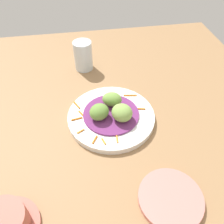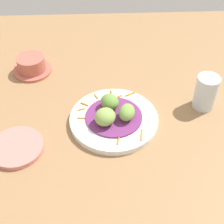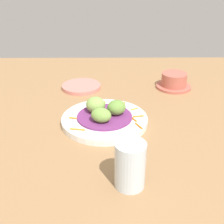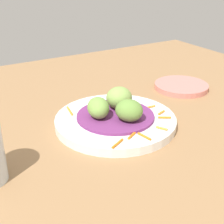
# 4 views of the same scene
# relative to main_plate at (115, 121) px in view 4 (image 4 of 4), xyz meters

# --- Properties ---
(table_surface) EXTENTS (1.10, 1.10, 0.02)m
(table_surface) POSITION_rel_main_plate_xyz_m (-0.03, 0.05, -0.02)
(table_surface) COLOR #936D47
(table_surface) RESTS_ON ground
(main_plate) EXTENTS (0.23, 0.23, 0.02)m
(main_plate) POSITION_rel_main_plate_xyz_m (0.00, 0.00, 0.00)
(main_plate) COLOR white
(main_plate) RESTS_ON table_surface
(cabbage_bed) EXTENTS (0.15, 0.15, 0.01)m
(cabbage_bed) POSITION_rel_main_plate_xyz_m (-0.00, 0.00, 0.01)
(cabbage_bed) COLOR #702D6B
(cabbage_bed) RESTS_ON main_plate
(carrot_garnish) EXTENTS (0.17, 0.20, 0.00)m
(carrot_garnish) POSITION_rel_main_plate_xyz_m (-0.01, 0.03, 0.01)
(carrot_garnish) COLOR orange
(carrot_garnish) RESTS_ON main_plate
(guac_scoop_left) EXTENTS (0.07, 0.07, 0.04)m
(guac_scoop_left) POSITION_rel_main_plate_xyz_m (-0.02, -0.02, 0.03)
(guac_scoop_left) COLOR #84A851
(guac_scoop_left) RESTS_ON cabbage_bed
(guac_scoop_center) EXTENTS (0.05, 0.06, 0.04)m
(guac_scoop_center) POSITION_rel_main_plate_xyz_m (0.03, -0.01, 0.03)
(guac_scoop_center) COLOR #759E47
(guac_scoop_center) RESTS_ON cabbage_bed
(guac_scoop_right) EXTENTS (0.07, 0.07, 0.04)m
(guac_scoop_right) POSITION_rel_main_plate_xyz_m (-0.01, 0.03, 0.03)
(guac_scoop_right) COLOR olive
(guac_scoop_right) RESTS_ON cabbage_bed
(side_plate_small) EXTENTS (0.13, 0.13, 0.01)m
(side_plate_small) POSITION_rel_main_plate_xyz_m (-0.24, -0.08, -0.00)
(side_plate_small) COLOR tan
(side_plate_small) RESTS_ON table_surface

